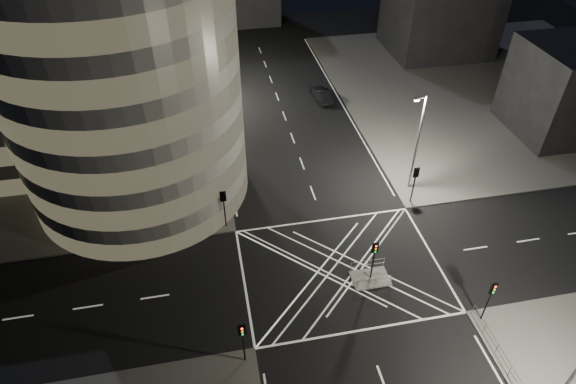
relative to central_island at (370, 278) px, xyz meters
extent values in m
plane|color=black|center=(-2.00, 1.50, -0.07)|extent=(120.00, 120.00, 0.00)
cube|color=#575451|center=(-31.00, 28.50, 0.00)|extent=(42.00, 42.00, 0.15)
cube|color=#575451|center=(27.00, 28.50, 0.00)|extent=(42.00, 42.00, 0.15)
cube|color=slate|center=(0.00, 0.00, 0.00)|extent=(3.00, 2.00, 0.15)
cylinder|color=gray|center=(-18.00, 15.50, 12.57)|extent=(20.00, 20.00, 25.00)
cube|color=gray|center=(-28.00, 25.50, 12.57)|extent=(20.00, 18.00, 25.00)
cube|color=black|center=(28.00, 17.50, 5.08)|extent=(10.00, 10.00, 10.00)
cylinder|color=black|center=(-12.50, 10.50, 1.87)|extent=(0.32, 0.32, 3.59)
ellipsoid|color=black|center=(-12.50, 10.50, 4.85)|extent=(4.31, 4.31, 4.96)
cylinder|color=black|center=(-12.50, 16.50, 2.06)|extent=(0.32, 0.32, 3.98)
ellipsoid|color=black|center=(-12.50, 16.50, 5.39)|extent=(4.87, 4.87, 5.60)
cylinder|color=black|center=(-12.50, 22.50, 1.68)|extent=(0.32, 0.32, 3.21)
ellipsoid|color=black|center=(-12.50, 22.50, 4.53)|extent=(4.55, 4.55, 5.23)
cylinder|color=black|center=(-12.50, 28.50, 2.11)|extent=(0.32, 0.32, 4.07)
ellipsoid|color=black|center=(-12.50, 28.50, 5.32)|extent=(4.27, 4.27, 4.91)
cylinder|color=black|center=(-12.50, 34.50, 1.54)|extent=(0.32, 0.32, 2.93)
ellipsoid|color=black|center=(-12.50, 34.50, 4.18)|extent=(4.27, 4.27, 4.91)
cylinder|color=black|center=(-10.80, 8.30, 1.57)|extent=(0.12, 0.12, 3.00)
cube|color=black|center=(-10.80, 8.30, 3.52)|extent=(0.28, 0.22, 0.90)
cube|color=black|center=(-10.80, 8.30, 3.52)|extent=(0.55, 0.04, 1.10)
cylinder|color=black|center=(-10.80, -5.30, 1.57)|extent=(0.12, 0.12, 3.00)
cube|color=black|center=(-10.80, -5.30, 3.52)|extent=(0.28, 0.22, 0.90)
cube|color=black|center=(-10.80, -5.30, 3.52)|extent=(0.55, 0.04, 1.10)
cylinder|color=black|center=(6.80, 8.30, 1.57)|extent=(0.12, 0.12, 3.00)
cube|color=black|center=(6.80, 8.30, 3.52)|extent=(0.28, 0.22, 0.90)
cube|color=black|center=(6.80, 8.30, 3.52)|extent=(0.55, 0.04, 1.10)
cylinder|color=black|center=(6.80, -5.30, 1.57)|extent=(0.12, 0.12, 3.00)
cube|color=black|center=(6.80, -5.30, 3.52)|extent=(0.28, 0.22, 0.90)
cube|color=black|center=(6.80, -5.30, 3.52)|extent=(0.55, 0.04, 1.10)
cylinder|color=black|center=(0.00, 0.00, 1.57)|extent=(0.12, 0.12, 3.00)
cube|color=black|center=(0.00, 0.00, 3.52)|extent=(0.28, 0.22, 0.90)
cube|color=black|center=(0.00, 0.00, 3.52)|extent=(0.55, 0.04, 1.10)
cylinder|color=slate|center=(-11.50, 13.50, 5.08)|extent=(0.20, 0.20, 10.00)
cylinder|color=slate|center=(-11.05, 13.50, 9.93)|extent=(0.90, 0.10, 0.10)
cube|color=slate|center=(-10.60, 13.50, 9.83)|extent=(0.50, 0.25, 0.18)
cube|color=white|center=(-10.60, 13.50, 9.72)|extent=(0.42, 0.20, 0.05)
cylinder|color=slate|center=(-11.50, 31.50, 5.08)|extent=(0.20, 0.20, 10.00)
cylinder|color=slate|center=(-11.05, 31.50, 9.93)|extent=(0.90, 0.10, 0.10)
cube|color=slate|center=(-10.60, 31.50, 9.83)|extent=(0.50, 0.25, 0.18)
cube|color=white|center=(-10.60, 31.50, 9.72)|extent=(0.42, 0.20, 0.05)
cylinder|color=slate|center=(7.50, 10.50, 5.08)|extent=(0.20, 0.20, 10.00)
cylinder|color=slate|center=(7.05, 10.50, 9.93)|extent=(0.90, 0.10, 0.10)
cube|color=slate|center=(6.60, 10.50, 9.83)|extent=(0.50, 0.25, 0.18)
cube|color=white|center=(6.60, 10.50, 9.72)|extent=(0.42, 0.20, 0.05)
cube|color=slate|center=(6.30, -10.65, 0.62)|extent=(0.06, 11.70, 1.10)
cube|color=slate|center=(0.00, -0.90, 0.62)|extent=(2.80, 0.06, 1.10)
cube|color=slate|center=(0.00, 0.90, 0.62)|extent=(2.80, 0.06, 1.10)
imported|color=black|center=(3.40, 29.57, 0.68)|extent=(2.00, 4.71, 1.51)
camera|label=1|loc=(-11.40, -23.70, 29.95)|focal=30.00mm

